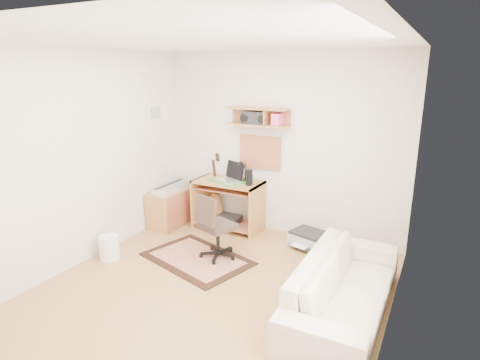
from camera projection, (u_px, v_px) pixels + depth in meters
The scene contains 22 objects.
floor at pixel (208, 294), 4.34m from camera, with size 3.60×4.00×0.01m, color #AD7E48.
ceiling at pixel (202, 39), 3.65m from camera, with size 3.60×4.00×0.01m, color white.
back_wall at pixel (280, 145), 5.71m from camera, with size 3.60×0.01×2.60m, color beige.
left_wall at pixel (77, 160), 4.79m from camera, with size 0.01×4.00×2.60m, color beige.
right_wall at pixel (397, 205), 3.19m from camera, with size 0.01×4.00×2.60m, color beige.
wall_shelf at pixel (258, 117), 5.62m from camera, with size 0.90×0.25×0.26m, color #B57A3F.
cork_board at pixel (260, 153), 5.86m from camera, with size 0.64×0.03×0.49m, color tan.
wall_photo at pixel (156, 113), 5.96m from camera, with size 0.02×0.20×0.15m, color #4C8CBF.
desk at pixel (228, 205), 6.02m from camera, with size 1.00×0.55×0.75m, color #B57A3F, non-canonical shape.
laptop at pixel (228, 172), 5.86m from camera, with size 0.37×0.37×0.28m, color silver, non-canonical shape.
speaker at pixel (249, 178), 5.69m from camera, with size 0.10×0.10×0.22m, color black.
desk_lamp at pixel (245, 171), 5.91m from camera, with size 0.10×0.10×0.29m, color black, non-canonical shape.
pencil_cup at pixel (251, 179), 5.85m from camera, with size 0.07×0.07×0.10m, color #2D4F88.
boombox at pixel (255, 118), 5.64m from camera, with size 0.37×0.17×0.19m, color black.
rug at pixel (197, 259), 5.13m from camera, with size 1.33×0.88×0.02m, color tan.
task_chair at pixel (218, 226), 5.06m from camera, with size 0.44×0.44×0.86m, color #34261F, non-canonical shape.
cabinet at pixel (174, 206), 6.29m from camera, with size 0.40×0.90×0.55m, color #B57A3F.
music_keyboard at pixel (173, 187), 6.21m from camera, with size 0.25×0.79×0.07m, color #B2B5BA.
guitar at pixel (214, 189), 6.24m from camera, with size 0.29×0.18×1.10m, color #A76933, non-canonical shape.
waste_basket at pixel (109, 247), 5.11m from camera, with size 0.25×0.25×0.30m, color white.
printer at pixel (309, 239), 5.52m from camera, with size 0.49×0.38×0.19m, color #A5A8AA.
sofa at pixel (345, 278), 3.89m from camera, with size 1.99×0.58×0.78m, color beige.
Camera 1 is at (2.08, -3.26, 2.34)m, focal length 30.06 mm.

